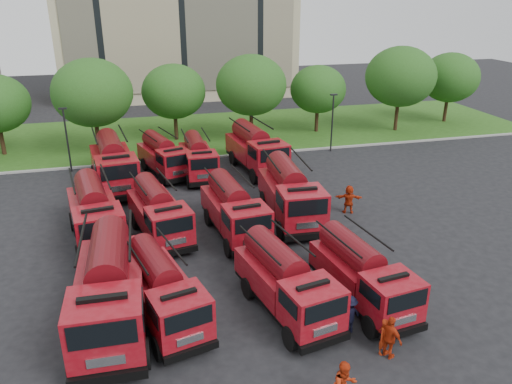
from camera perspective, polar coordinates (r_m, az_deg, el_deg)
ground at (r=26.67m, az=-1.52°, el=-7.93°), size 140.00×140.00×0.00m
lawn at (r=50.59m, az=-8.15°, el=6.60°), size 70.00×16.00×0.12m
curb at (r=42.87m, az=-6.88°, el=3.86°), size 70.00×0.30×0.14m
tree_2 at (r=44.87m, az=-18.19°, el=10.72°), size 6.72×6.72×8.22m
tree_3 at (r=47.52m, az=-9.38°, el=11.26°), size 5.88×5.88×7.19m
tree_4 at (r=47.09m, az=-0.56°, el=12.12°), size 6.55×6.55×8.01m
tree_5 at (r=50.27m, az=7.10°, el=11.58°), size 5.46×5.46×6.68m
tree_6 at (r=52.20m, az=16.20°, el=12.55°), size 6.89×6.89×8.42m
tree_7 at (r=57.71m, az=21.30°, el=12.09°), size 6.05×6.05×7.39m
lamp_post_0 at (r=41.40m, az=-20.83°, el=6.00°), size 0.60×0.25×5.11m
lamp_post_1 at (r=44.49m, az=8.72°, el=8.22°), size 0.60×0.25×5.11m
fire_truck_0 at (r=21.91m, az=-16.40°, el=-10.63°), size 3.10×8.02×3.62m
fire_truck_1 at (r=21.99m, az=-10.61°, el=-11.00°), size 3.68×6.73×2.91m
fire_truck_2 at (r=22.20m, az=3.42°, el=-10.18°), size 3.49×6.84×2.97m
fire_truck_3 at (r=23.25m, az=12.04°, el=-9.17°), size 3.05×6.60×2.89m
fire_truck_4 at (r=29.58m, az=-17.94°, el=-2.31°), size 3.57×7.55×3.30m
fire_truck_5 at (r=29.17m, az=-11.07°, el=-2.27°), size 3.54×6.94×3.02m
fire_truck_6 at (r=28.86m, az=-2.53°, el=-2.02°), size 3.05×7.03×3.11m
fire_truck_7 at (r=30.78m, az=3.94°, el=-0.13°), size 3.09×7.70×3.45m
fire_truck_8 at (r=37.17m, az=-15.98°, el=3.12°), size 3.65×8.17×3.60m
fire_truck_9 at (r=39.24m, az=-10.52°, el=4.08°), size 3.94×6.80×2.93m
fire_truck_10 at (r=38.38m, az=-6.66°, el=3.92°), size 2.44×6.51×2.95m
fire_truck_11 at (r=39.34m, az=-0.02°, el=4.92°), size 3.60×7.90×3.47m
firefighter_0 at (r=21.33m, az=14.31°, el=-17.40°), size 0.66×0.56×1.55m
firefighter_2 at (r=21.20m, az=14.82°, el=-17.74°), size 1.00×1.23×1.84m
firefighter_3 at (r=22.09m, az=10.44°, el=-15.47°), size 1.26×0.92×1.75m
firefighter_4 at (r=25.20m, az=-17.36°, el=-11.00°), size 0.93×0.93×1.63m
firefighter_5 at (r=32.79m, az=10.45°, el=-2.32°), size 1.89×1.30×1.87m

